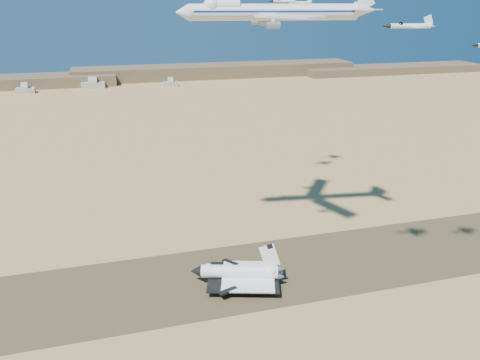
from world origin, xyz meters
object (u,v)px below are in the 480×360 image
object	(u,v)px
shuttle	(239,273)
chase_jet_d	(283,1)
crew_c	(260,293)
chase_jet_e	(299,3)
crew_a	(268,292)
chase_jet_a	(409,26)
carrier_747	(268,12)
crew_b	(263,291)

from	to	relation	value
shuttle	chase_jet_d	bearing A→B (deg)	77.22
crew_c	chase_jet_e	xyz separation A→B (m)	(51.75, 99.94, 103.87)
crew_a	chase_jet_a	xyz separation A→B (m)	(36.32, -16.53, 97.41)
chase_jet_d	chase_jet_e	bearing A→B (deg)	43.28
crew_c	shuttle	bearing A→B (deg)	-19.58
chase_jet_a	chase_jet_e	world-z (taller)	chase_jet_e
carrier_747	chase_jet_d	xyz separation A→B (m)	(25.79, 53.41, 4.05)
crew_a	chase_jet_a	distance (m)	105.26
chase_jet_d	carrier_747	bearing A→B (deg)	-114.62
crew_b	chase_jet_e	distance (m)	152.05
crew_c	chase_jet_a	distance (m)	106.47
crew_b	shuttle	bearing A→B (deg)	9.24
chase_jet_e	crew_b	bearing A→B (deg)	-103.37
chase_jet_d	crew_b	bearing A→B (deg)	-111.92
shuttle	crew_b	xyz separation A→B (m)	(7.27, -8.91, -3.89)
crew_c	chase_jet_e	world-z (taller)	chase_jet_e
crew_b	chase_jet_d	bearing A→B (deg)	-53.03
carrier_747	crew_a	bearing A→B (deg)	-97.31
crew_a	chase_jet_d	size ratio (longest dim) A/B	0.12
crew_a	chase_jet_d	world-z (taller)	chase_jet_d
chase_jet_a	chase_jet_d	size ratio (longest dim) A/B	1.11
carrier_747	crew_b	xyz separation A→B (m)	(-11.34, -33.73, -100.45)
shuttle	crew_a	world-z (taller)	shuttle
crew_c	crew_b	bearing A→B (deg)	-108.41
crew_b	chase_jet_a	bearing A→B (deg)	-144.54
chase_jet_e	carrier_747	bearing A→B (deg)	-107.26
carrier_747	chase_jet_d	world-z (taller)	carrier_747
crew_c	crew_a	bearing A→B (deg)	-141.61
chase_jet_a	chase_jet_e	xyz separation A→B (m)	(12.07, 116.55, 6.47)
shuttle	carrier_747	bearing A→B (deg)	69.94
crew_b	crew_c	bearing A→B (deg)	91.95
shuttle	crew_a	size ratio (longest dim) A/B	21.97
crew_a	crew_b	distance (m)	2.16
shuttle	crew_c	size ratio (longest dim) A/B	21.64
carrier_747	crew_b	size ratio (longest dim) A/B	42.44
shuttle	chase_jet_e	size ratio (longest dim) A/B	2.57
crew_a	chase_jet_e	distance (m)	152.10
crew_b	crew_c	world-z (taller)	crew_b
crew_b	chase_jet_d	size ratio (longest dim) A/B	0.13
shuttle	crew_b	bearing A→B (deg)	-34.01
chase_jet_a	crew_b	bearing A→B (deg)	165.64
carrier_747	chase_jet_a	bearing A→B (deg)	-54.43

